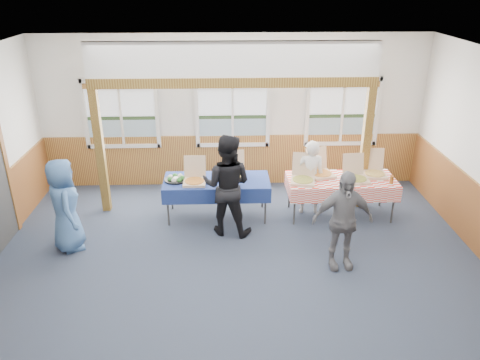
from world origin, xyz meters
name	(u,v)px	position (x,y,z in m)	size (l,w,h in m)	color
floor	(238,276)	(0.00, 0.00, 0.00)	(8.00, 8.00, 0.00)	#262F3D
ceiling	(237,65)	(0.00, 0.00, 3.20)	(8.00, 8.00, 0.00)	white
wall_back	(233,112)	(0.00, 3.50, 1.60)	(8.00, 8.00, 0.00)	silver
wainscot_back	(233,160)	(0.00, 3.48, 0.55)	(7.98, 0.05, 1.10)	brown
window_left	(121,110)	(-2.30, 3.46, 1.68)	(1.56, 0.10, 1.46)	silver
window_mid	(233,109)	(0.00, 3.46, 1.68)	(1.56, 0.10, 1.46)	silver
window_right	(343,108)	(2.30, 3.46, 1.68)	(1.56, 0.10, 1.46)	silver
post_left	(100,152)	(-2.50, 2.30, 1.20)	(0.15, 0.15, 2.40)	#583813
post_right	(365,149)	(2.50, 2.30, 1.20)	(0.15, 0.15, 2.40)	#583813
cross_beam	(234,82)	(0.00, 2.30, 2.49)	(5.15, 0.18, 0.18)	#583813
table_left	(217,182)	(-0.33, 1.95, 0.70)	(2.06, 1.15, 0.76)	#303030
table_right	(341,181)	(1.99, 1.92, 0.70)	(2.18, 1.68, 0.76)	#303030
pizza_box_a	(195,179)	(-0.73, 1.84, 0.82)	(0.40, 0.49, 0.44)	#D5AE8E
pizza_box_b	(235,173)	(0.01, 2.11, 0.82)	(0.44, 0.52, 0.44)	#D5AE8E
pizza_box_c	(303,178)	(1.25, 1.82, 0.83)	(0.52, 0.59, 0.47)	#D5AE8E
pizza_box_d	(321,171)	(1.63, 2.11, 0.83)	(0.55, 0.62, 0.47)	#D5AE8E
pizza_box_e	(356,177)	(2.24, 1.84, 0.82)	(0.45, 0.53, 0.44)	#D5AE8E
pizza_box_f	(374,172)	(2.65, 2.06, 0.83)	(0.44, 0.53, 0.45)	#D5AE8E
veggie_tray	(176,179)	(-1.08, 1.95, 0.79)	(0.42, 0.42, 0.10)	black
drink_glass	(392,180)	(2.84, 1.67, 0.83)	(0.07, 0.07, 0.15)	brown
woman_white	(310,177)	(1.43, 2.06, 0.73)	(0.53, 0.35, 1.47)	silver
woman_black	(227,185)	(-0.15, 1.37, 0.91)	(0.89, 0.69, 1.82)	black
man_blue	(65,205)	(-2.80, 0.92, 0.80)	(0.78, 0.51, 1.60)	#3C6297
person_grey	(342,220)	(1.60, 0.23, 0.81)	(0.95, 0.40, 1.62)	slate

